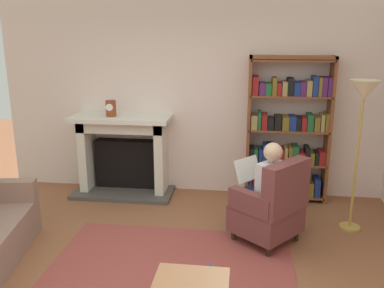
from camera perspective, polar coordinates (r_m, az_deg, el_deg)
The scene contains 10 objects.
back_wall at distance 5.85m, azimuth 0.73°, elevation 6.30°, with size 5.60×0.10×2.70m, color silver.
area_rug at distance 4.21m, azimuth -3.06°, elevation -17.11°, with size 2.40×1.80×0.01m, color #953F39.
fireplace at distance 5.98m, azimuth -9.33°, elevation -1.11°, with size 1.41×0.64×1.13m.
mantel_clock at distance 5.78m, azimuth -11.12°, elevation 4.85°, with size 0.14×0.14×0.22m.
bookshelf at distance 5.71m, azimuth 13.17°, elevation 1.62°, with size 1.10×0.32×1.96m.
armchair_reading at distance 4.60m, azimuth 10.90°, elevation -8.52°, with size 0.89×0.89×0.97m.
seated_reader at distance 4.59m, azimuth 9.84°, elevation -5.86°, with size 0.59×0.57×1.14m.
side_table at distance 3.28m, azimuth -0.08°, elevation -19.25°, with size 0.56×0.39×0.47m.
scattered_books at distance 4.15m, azimuth 2.55°, elevation -17.23°, with size 0.26×0.25×0.03m.
floor_lamp at distance 4.91m, azimuth 22.48°, elevation 5.08°, with size 0.32×0.32×1.75m.
Camera 1 is at (0.67, -3.20, 2.25)m, focal length 38.67 mm.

